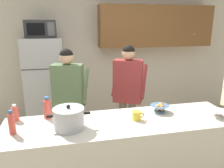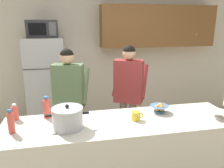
{
  "view_description": "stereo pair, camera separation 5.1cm",
  "coord_description": "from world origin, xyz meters",
  "px_view_note": "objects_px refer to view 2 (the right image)",
  "views": [
    {
      "loc": [
        -0.57,
        -2.04,
        1.91
      ],
      "look_at": [
        0.0,
        0.55,
        1.17
      ],
      "focal_mm": 35.66,
      "sensor_mm": 36.0,
      "label": 1
    },
    {
      "loc": [
        -0.52,
        -2.05,
        1.91
      ],
      "look_at": [
        0.0,
        0.55,
        1.17
      ],
      "focal_mm": 35.66,
      "sensor_mm": 36.0,
      "label": 2
    }
  ],
  "objects_px": {
    "cooking_pot": "(68,118)",
    "coffee_mug": "(136,116)",
    "microwave": "(43,29)",
    "bottle_near_edge": "(47,107)",
    "refrigerator": "(47,86)",
    "bottle_far_corner": "(11,122)",
    "empty_bowl": "(219,114)",
    "person_by_sink": "(129,87)",
    "bottle_mid_counter": "(15,112)",
    "bread_bowl": "(159,108)",
    "person_near_pot": "(69,93)"
  },
  "relations": [
    {
      "from": "cooking_pot",
      "to": "empty_bowl",
      "type": "bearing_deg",
      "value": -3.02
    },
    {
      "from": "coffee_mug",
      "to": "bottle_near_edge",
      "type": "height_order",
      "value": "bottle_near_edge"
    },
    {
      "from": "microwave",
      "to": "bottle_near_edge",
      "type": "distance_m",
      "value": 1.76
    },
    {
      "from": "empty_bowl",
      "to": "refrigerator",
      "type": "bearing_deg",
      "value": 134.15
    },
    {
      "from": "bottle_near_edge",
      "to": "person_by_sink",
      "type": "bearing_deg",
      "value": 32.55
    },
    {
      "from": "coffee_mug",
      "to": "microwave",
      "type": "bearing_deg",
      "value": 119.67
    },
    {
      "from": "person_by_sink",
      "to": "empty_bowl",
      "type": "bearing_deg",
      "value": -57.07
    },
    {
      "from": "cooking_pot",
      "to": "coffee_mug",
      "type": "distance_m",
      "value": 0.7
    },
    {
      "from": "bottle_mid_counter",
      "to": "microwave",
      "type": "bearing_deg",
      "value": 82.89
    },
    {
      "from": "empty_bowl",
      "to": "bottle_near_edge",
      "type": "height_order",
      "value": "bottle_near_edge"
    },
    {
      "from": "bottle_mid_counter",
      "to": "bottle_far_corner",
      "type": "height_order",
      "value": "bottle_far_corner"
    },
    {
      "from": "person_by_sink",
      "to": "cooking_pot",
      "type": "xyz_separation_m",
      "value": [
        -0.88,
        -0.99,
        0.03
      ]
    },
    {
      "from": "person_near_pot",
      "to": "person_by_sink",
      "type": "height_order",
      "value": "person_by_sink"
    },
    {
      "from": "empty_bowl",
      "to": "bottle_near_edge",
      "type": "xyz_separation_m",
      "value": [
        -1.79,
        0.37,
        0.07
      ]
    },
    {
      "from": "refrigerator",
      "to": "coffee_mug",
      "type": "bearing_deg",
      "value": -60.63
    },
    {
      "from": "coffee_mug",
      "to": "bottle_near_edge",
      "type": "xyz_separation_m",
      "value": [
        -0.91,
        0.25,
        0.07
      ]
    },
    {
      "from": "bottle_near_edge",
      "to": "refrigerator",
      "type": "bearing_deg",
      "value": 94.67
    },
    {
      "from": "person_by_sink",
      "to": "bottle_far_corner",
      "type": "bearing_deg",
      "value": -144.46
    },
    {
      "from": "coffee_mug",
      "to": "bread_bowl",
      "type": "relative_size",
      "value": 0.61
    },
    {
      "from": "cooking_pot",
      "to": "coffee_mug",
      "type": "height_order",
      "value": "cooking_pot"
    },
    {
      "from": "person_near_pot",
      "to": "bottle_mid_counter",
      "type": "relative_size",
      "value": 9.17
    },
    {
      "from": "microwave",
      "to": "empty_bowl",
      "type": "relative_size",
      "value": 2.57
    },
    {
      "from": "empty_bowl",
      "to": "bottle_mid_counter",
      "type": "distance_m",
      "value": 2.15
    },
    {
      "from": "microwave",
      "to": "coffee_mug",
      "type": "height_order",
      "value": "microwave"
    },
    {
      "from": "cooking_pot",
      "to": "bottle_far_corner",
      "type": "bearing_deg",
      "value": -179.92
    },
    {
      "from": "cooking_pot",
      "to": "bottle_mid_counter",
      "type": "distance_m",
      "value": 0.62
    },
    {
      "from": "coffee_mug",
      "to": "cooking_pot",
      "type": "bearing_deg",
      "value": -176.53
    },
    {
      "from": "person_by_sink",
      "to": "bread_bowl",
      "type": "bearing_deg",
      "value": -79.94
    },
    {
      "from": "microwave",
      "to": "bottle_mid_counter",
      "type": "xyz_separation_m",
      "value": [
        -0.2,
        -1.57,
        -0.8
      ]
    },
    {
      "from": "cooking_pot",
      "to": "refrigerator",
      "type": "bearing_deg",
      "value": 100.37
    },
    {
      "from": "bottle_near_edge",
      "to": "microwave",
      "type": "bearing_deg",
      "value": 94.74
    },
    {
      "from": "cooking_pot",
      "to": "person_by_sink",
      "type": "bearing_deg",
      "value": 48.44
    },
    {
      "from": "person_by_sink",
      "to": "bread_bowl",
      "type": "xyz_separation_m",
      "value": [
        0.14,
        -0.8,
        -0.02
      ]
    },
    {
      "from": "person_near_pot",
      "to": "cooking_pot",
      "type": "height_order",
      "value": "person_near_pot"
    },
    {
      "from": "person_by_sink",
      "to": "empty_bowl",
      "type": "height_order",
      "value": "person_by_sink"
    },
    {
      "from": "cooking_pot",
      "to": "empty_bowl",
      "type": "xyz_separation_m",
      "value": [
        1.57,
        -0.08,
        -0.06
      ]
    },
    {
      "from": "empty_bowl",
      "to": "bottle_far_corner",
      "type": "height_order",
      "value": "bottle_far_corner"
    },
    {
      "from": "empty_bowl",
      "to": "coffee_mug",
      "type": "bearing_deg",
      "value": 171.88
    },
    {
      "from": "bread_bowl",
      "to": "bottle_mid_counter",
      "type": "xyz_separation_m",
      "value": [
        -1.56,
        0.11,
        0.03
      ]
    },
    {
      "from": "cooking_pot",
      "to": "microwave",
      "type": "bearing_deg",
      "value": 100.49
    },
    {
      "from": "cooking_pot",
      "to": "empty_bowl",
      "type": "distance_m",
      "value": 1.58
    },
    {
      "from": "bread_bowl",
      "to": "bottle_mid_counter",
      "type": "height_order",
      "value": "bottle_mid_counter"
    },
    {
      "from": "bottle_far_corner",
      "to": "coffee_mug",
      "type": "bearing_deg",
      "value": 2.04
    },
    {
      "from": "coffee_mug",
      "to": "bottle_mid_counter",
      "type": "relative_size",
      "value": 0.76
    },
    {
      "from": "bread_bowl",
      "to": "person_near_pot",
      "type": "bearing_deg",
      "value": 143.59
    },
    {
      "from": "bottle_far_corner",
      "to": "person_by_sink",
      "type": "bearing_deg",
      "value": 35.54
    },
    {
      "from": "person_near_pot",
      "to": "person_by_sink",
      "type": "xyz_separation_m",
      "value": [
        0.85,
        0.06,
        0.01
      ]
    },
    {
      "from": "refrigerator",
      "to": "bottle_mid_counter",
      "type": "relative_size",
      "value": 9.64
    },
    {
      "from": "refrigerator",
      "to": "microwave",
      "type": "xyz_separation_m",
      "value": [
        0.0,
        -0.02,
        0.97
      ]
    },
    {
      "from": "microwave",
      "to": "bottle_far_corner",
      "type": "bearing_deg",
      "value": -94.95
    }
  ]
}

